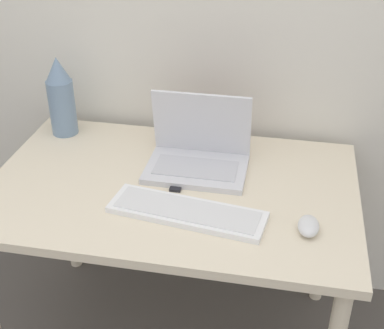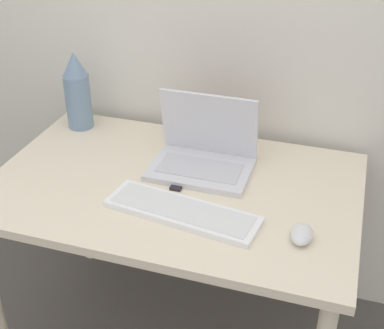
{
  "view_description": "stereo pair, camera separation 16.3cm",
  "coord_description": "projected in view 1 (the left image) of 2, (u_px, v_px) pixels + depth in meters",
  "views": [
    {
      "loc": [
        0.34,
        -1.03,
        1.65
      ],
      "look_at": [
        0.07,
        0.35,
        0.81
      ],
      "focal_mm": 50.0,
      "sensor_mm": 36.0,
      "label": 1
    },
    {
      "loc": [
        0.5,
        -0.98,
        1.65
      ],
      "look_at": [
        0.07,
        0.35,
        0.81
      ],
      "focal_mm": 50.0,
      "sensor_mm": 36.0,
      "label": 2
    }
  ],
  "objects": [
    {
      "name": "keyboard",
      "position": [
        187.0,
        212.0,
        1.58
      ],
      "size": [
        0.48,
        0.2,
        0.02
      ],
      "color": "white",
      "rests_on": "desk"
    },
    {
      "name": "vase",
      "position": [
        61.0,
        97.0,
        1.96
      ],
      "size": [
        0.1,
        0.1,
        0.3
      ],
      "color": "slate",
      "rests_on": "desk"
    },
    {
      "name": "desk",
      "position": [
        172.0,
        206.0,
        1.77
      ],
      "size": [
        1.19,
        0.76,
        0.71
      ],
      "color": "beige",
      "rests_on": "ground_plane"
    },
    {
      "name": "mp3_player",
      "position": [
        177.0,
        186.0,
        1.71
      ],
      "size": [
        0.04,
        0.06,
        0.01
      ],
      "color": "black",
      "rests_on": "desk"
    },
    {
      "name": "mouse",
      "position": [
        308.0,
        226.0,
        1.5
      ],
      "size": [
        0.06,
        0.1,
        0.04
      ],
      "color": "silver",
      "rests_on": "desk"
    },
    {
      "name": "laptop",
      "position": [
        198.0,
        153.0,
        1.79
      ],
      "size": [
        0.33,
        0.24,
        0.25
      ],
      "color": "silver",
      "rests_on": "desk"
    }
  ]
}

